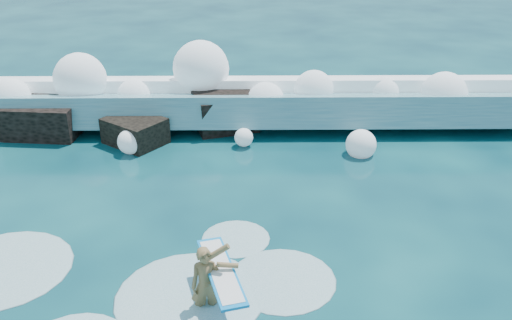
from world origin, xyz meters
name	(u,v)px	position (x,y,z in m)	size (l,w,h in m)	color
ground	(188,250)	(0.00, 0.00, 0.00)	(200.00, 200.00, 0.00)	#062937
breaking_wave	(233,104)	(0.80, 7.53, 0.60)	(19.83, 3.02, 1.71)	teal
rock_cluster	(128,121)	(-2.52, 6.51, 0.42)	(8.01, 3.23, 1.31)	black
surfer_with_board	(209,282)	(0.61, -1.84, 0.58)	(1.12, 2.80, 1.56)	olive
wave_spray	(219,87)	(0.35, 7.44, 1.22)	(15.24, 4.66, 2.71)	white
surf_foam	(139,289)	(-0.84, -1.30, 0.00)	(9.19, 5.19, 0.15)	silver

